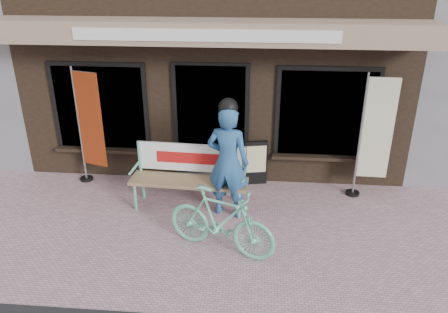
# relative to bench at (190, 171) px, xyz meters

# --- Properties ---
(ground) EXTENTS (70.00, 70.00, 0.00)m
(ground) POSITION_rel_bench_xyz_m (0.25, -1.04, -0.61)
(ground) COLOR #BD909D
(ground) RESTS_ON ground
(bench) EXTENTS (1.94, 0.60, 1.04)m
(bench) POSITION_rel_bench_xyz_m (0.00, 0.00, 0.00)
(bench) COLOR #65C6A2
(bench) RESTS_ON ground
(person) EXTENTS (0.75, 0.57, 1.94)m
(person) POSITION_rel_bench_xyz_m (0.64, -0.25, 0.34)
(person) COLOR #28568B
(person) RESTS_ON ground
(bicycle) EXTENTS (1.67, 0.99, 0.97)m
(bicycle) POSITION_rel_bench_xyz_m (0.62, -1.25, -0.12)
(bicycle) COLOR #65C6A2
(bicycle) RESTS_ON ground
(nobori_red) EXTENTS (0.63, 0.31, 2.14)m
(nobori_red) POSITION_rel_bench_xyz_m (-1.88, 0.65, 0.50)
(nobori_red) COLOR gray
(nobori_red) RESTS_ON ground
(nobori_cream) EXTENTS (0.64, 0.24, 2.17)m
(nobori_cream) POSITION_rel_bench_xyz_m (3.00, 0.57, 0.51)
(nobori_cream) COLOR gray
(nobori_cream) RESTS_ON ground
(menu_stand) EXTENTS (0.42, 0.17, 0.83)m
(menu_stand) POSITION_rel_bench_xyz_m (1.06, 0.84, -0.18)
(menu_stand) COLOR black
(menu_stand) RESTS_ON ground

